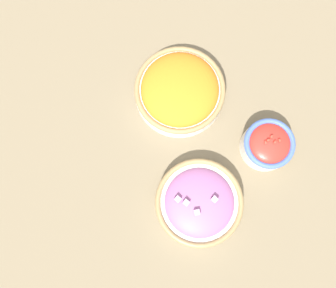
{
  "coord_description": "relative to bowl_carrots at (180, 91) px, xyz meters",
  "views": [
    {
      "loc": [
        -0.09,
        0.11,
        0.83
      ],
      "look_at": [
        0.0,
        0.0,
        0.03
      ],
      "focal_mm": 40.0,
      "sensor_mm": 36.0,
      "label": 1
    }
  ],
  "objects": [
    {
      "name": "ground_plane",
      "position": [
        -0.05,
        0.11,
        -0.03
      ],
      "size": [
        3.0,
        3.0,
        0.0
      ],
      "primitive_type": "plane",
      "color": "#75664C"
    },
    {
      "name": "bowl_cherry_tomatoes",
      "position": [
        -0.23,
        -0.02,
        0.0
      ],
      "size": [
        0.11,
        0.11,
        0.07
      ],
      "color": "silver",
      "rests_on": "ground_plane"
    },
    {
      "name": "bowl_red_onion",
      "position": [
        -0.19,
        0.17,
        -0.0
      ],
      "size": [
        0.19,
        0.19,
        0.07
      ],
      "color": "silver",
      "rests_on": "ground_plane"
    },
    {
      "name": "bowl_carrots",
      "position": [
        0.0,
        0.0,
        0.0
      ],
      "size": [
        0.2,
        0.2,
        0.07
      ],
      "color": "white",
      "rests_on": "ground_plane"
    }
  ]
}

